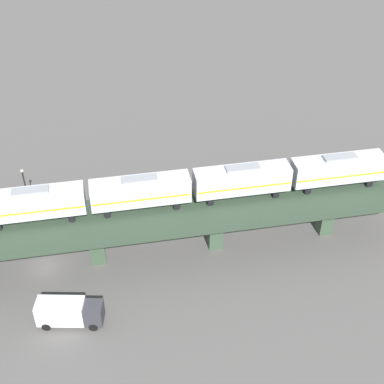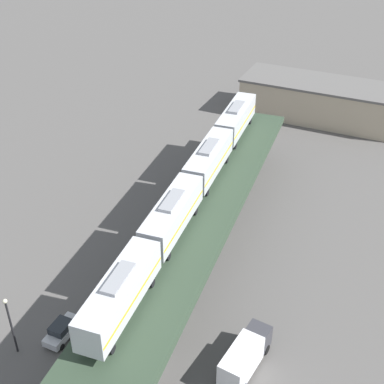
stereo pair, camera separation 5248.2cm
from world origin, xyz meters
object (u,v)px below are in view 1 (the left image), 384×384
Objects in this scene: delivery_truck at (69,312)px; street_lamp at (25,187)px; subway_train at (192,185)px; street_car_white at (267,205)px; street_car_silver at (52,217)px.

delivery_truck is 22.32m from street_lamp.
subway_train reaches higher than delivery_truck.
street_car_silver is at bearing -92.21° from street_car_white.
street_lamp is at bearing -97.23° from street_car_white.
subway_train reaches higher than street_car_silver.
delivery_truck is (11.80, -15.10, -7.29)m from subway_train.
street_lamp is (-21.15, -6.74, 2.35)m from delivery_truck.
subway_train is at bearing 71.23° from street_car_silver.
street_car_white is (-5.15, 11.31, -8.11)m from subway_train.
subway_train is 10.61× the size of street_car_white.
subway_train reaches higher than street_car_white.
subway_train is at bearing -65.52° from street_car_white.
subway_train is 21.19m from street_car_silver.
delivery_truck is at bearing 10.75° from street_car_silver.
street_lamp is (-4.20, -33.15, 3.17)m from street_car_white.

